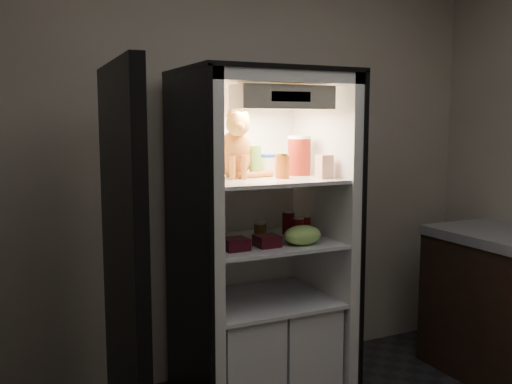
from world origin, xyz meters
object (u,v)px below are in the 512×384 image
pepper_jar (299,156)px  berry_box_right (267,241)px  soda_can_a (288,223)px  parmesan_shaker (255,161)px  soda_can_c (298,228)px  refrigerator (259,264)px  mayo_tub (267,165)px  salsa_jar (282,166)px  grape_bag (303,235)px  condiment_jar (260,230)px  berry_box_left (235,244)px  cream_carton (324,167)px  tabby_cat (235,151)px  soda_can_b (305,226)px

pepper_jar → berry_box_right: bearing=-147.1°
soda_can_a → parmesan_shaker: bearing=-169.7°
soda_can_a → soda_can_c: 0.15m
refrigerator → soda_can_a: refrigerator is taller
parmesan_shaker → mayo_tub: size_ratio=1.42×
mayo_tub → soda_can_a: size_ratio=0.93×
salsa_jar → grape_bag: size_ratio=0.65×
parmesan_shaker → condiment_jar: 0.39m
salsa_jar → berry_box_left: 0.51m
condiment_jar → refrigerator: bearing=97.1°
condiment_jar → grape_bag: 0.27m
parmesan_shaker → salsa_jar: 0.16m
refrigerator → pepper_jar: (0.25, -0.01, 0.61)m
pepper_jar → cream_carton: pepper_jar is taller
condiment_jar → parmesan_shaker: bearing=152.8°
salsa_jar → tabby_cat: bearing=143.6°
mayo_tub → soda_can_c: bearing=-48.9°
berry_box_left → parmesan_shaker: bearing=44.2°
pepper_jar → condiment_jar: size_ratio=2.32×
soda_can_a → grape_bag: size_ratio=0.63×
cream_carton → soda_can_a: bearing=106.7°
cream_carton → soda_can_c: 0.38m
soda_can_b → berry_box_left: (-0.52, -0.18, -0.02)m
cream_carton → soda_can_c: (-0.10, 0.11, -0.35)m
soda_can_b → condiment_jar: 0.29m
condiment_jar → grape_bag: grape_bag is taller
grape_bag → berry_box_right: 0.20m
mayo_tub → grape_bag: mayo_tub is taller
soda_can_a → berry_box_left: bearing=-151.0°
mayo_tub → condiment_jar: size_ratio=1.27×
pepper_jar → berry_box_left: pepper_jar is taller
cream_carton → grape_bag: 0.39m
tabby_cat → pepper_jar: tabby_cat is taller
salsa_jar → grape_bag: salsa_jar is taller
grape_bag → berry_box_left: (-0.37, 0.04, -0.02)m
berry_box_left → grape_bag: bearing=-6.5°
berry_box_left → soda_can_b: bearing=19.0°
refrigerator → berry_box_left: size_ratio=15.26×
pepper_jar → grape_bag: pepper_jar is taller
grape_bag → soda_can_a: bearing=76.0°
mayo_tub → pepper_jar: pepper_jar is taller
berry_box_right → tabby_cat: bearing=108.3°
soda_can_b → berry_box_right: 0.39m
refrigerator → soda_can_b: refrigerator is taller
soda_can_c → berry_box_right: bearing=-158.7°
refrigerator → mayo_tub: refrigerator is taller
tabby_cat → soda_can_c: tabby_cat is taller
soda_can_a → soda_can_b: 0.10m
mayo_tub → berry_box_right: mayo_tub is taller
tabby_cat → grape_bag: bearing=-31.9°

